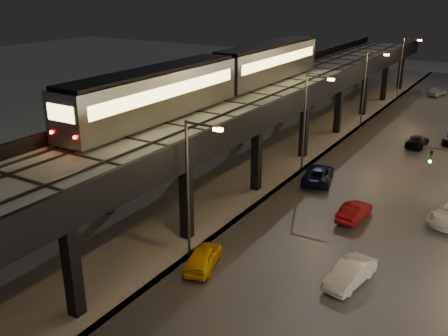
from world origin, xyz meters
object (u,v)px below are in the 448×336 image
Objects in this scene: subway_train at (222,75)px; car_mid_dark at (417,141)px; car_taxi at (203,258)px; car_mid_silver at (318,174)px; car_onc_silver at (350,274)px; car_near_white at (354,212)px; car_far_white at (437,92)px.

subway_train is 8.98× the size of car_mid_dark.
car_taxi is 16.99m from car_mid_silver.
car_mid_dark is at bearing 104.33° from car_onc_silver.
car_taxi reaches higher than car_near_white.
car_near_white is at bearing 92.56° from car_mid_dark.
car_mid_silver is at bearing -109.24° from car_taxi.
car_near_white is 0.94× the size of car_far_white.
car_mid_silver is 15.93m from car_onc_silver.
car_mid_dark is (5.29, 14.95, -0.09)m from car_mid_silver.
car_mid_dark is 29.09m from car_onc_silver.
car_mid_silver is at bearing 128.02° from car_onc_silver.
car_mid_dark is at bearing -123.24° from car_mid_silver.
car_far_white is (12.51, 42.66, -7.79)m from subway_train.
car_mid_dark is 1.02× the size of car_far_white.
car_onc_silver is (2.42, -8.36, 0.04)m from car_near_white.
car_far_white is at bearing -109.73° from car_taxi.
car_taxi is at bearing 98.85° from car_far_white.
car_mid_dark is at bearing -85.52° from car_near_white.
car_near_white is at bearing 117.88° from car_mid_silver.
car_onc_silver is (2.20, -29.01, 0.07)m from car_mid_dark.
car_mid_silver is (10.06, -0.16, -7.79)m from subway_train.
car_onc_silver reaches higher than car_taxi.
car_taxi is at bearing -61.51° from subway_train.
subway_train is 9.65× the size of car_taxi.
car_taxi is at bearing -150.59° from car_onc_silver.
car_far_white is at bearing -81.02° from car_mid_dark.
car_far_white reaches higher than car_mid_dark.
car_mid_silver is at bearing -0.91° from subway_train.
car_onc_silver reaches higher than car_mid_dark.
subway_train is at bearing -14.67° from car_mid_silver.
car_far_white is (2.45, 42.82, 0.00)m from car_mid_silver.
car_near_white is 0.77× the size of car_mid_silver.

